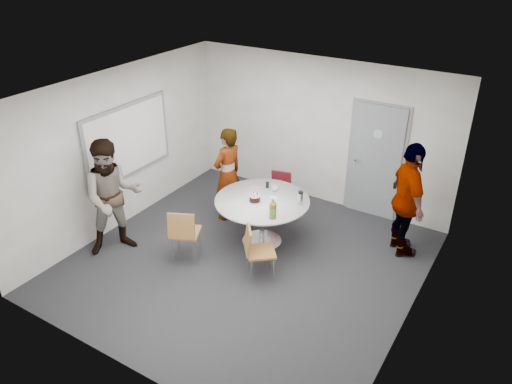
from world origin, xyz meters
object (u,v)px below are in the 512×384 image
Objects in this scene: person_left at (113,197)px; whiteboard at (128,141)px; chair_near_right at (255,248)px; chair_near_left at (184,231)px; door at (375,162)px; chair_far at (280,189)px; table at (263,206)px; person_right at (408,201)px; person_main at (228,174)px.

whiteboard is at bearing 65.06° from person_left.
chair_near_left is at bearing -117.30° from chair_near_right.
door is at bearing 32.66° from whiteboard.
person_left reaches higher than chair_far.
whiteboard reaches higher than chair_near_right.
table is at bearing -17.76° from person_left.
person_right is (4.41, 1.35, -0.51)m from whiteboard.
person_main is at bearing 30.01° from whiteboard.
table is at bearing 78.42° from person_main.
chair_far is at bearing 1.87° from person_left.
person_main reaches higher than chair_near_right.
door is at bearing 57.88° from table.
person_right reaches higher than person_main.
person_left is 1.01× the size of person_right.
chair_far is at bearing 52.28° from person_right.
chair_near_left is (-1.93, -2.93, -0.48)m from door.
person_left is at bearing 84.75° from person_right.
person_left reaches higher than person_main.
table is 1.32m from chair_near_left.
door reaches higher than table.
person_left reaches higher than chair_near_right.
chair_near_right is at bearing 101.45° from person_right.
table is 1.91× the size of chair_far.
person_main is (1.44, 0.83, -0.61)m from whiteboard.
table reaches higher than chair_near_left.
chair_near_right is 0.45× the size of person_right.
chair_far is at bearing 142.13° from person_main.
whiteboard is 1.77m from person_main.
chair_near_right is at bearing -106.39° from door.
chair_near_right is at bearing 95.57° from chair_far.
chair_near_right is 1.06× the size of chair_far.
person_right is (2.78, 2.00, 0.38)m from chair_near_left.
door is 1.26× the size of person_main.
person_main is (-2.12, -1.45, -0.18)m from door.
chair_near_right is at bearing -13.58° from chair_near_left.
person_right is at bearing 10.61° from chair_near_left.
person_main is 0.90× the size of person_right.
whiteboard reaches higher than person_main.
chair_near_left reaches higher than chair_far.
person_right is (0.85, -0.93, -0.09)m from door.
door reaches higher than person_right.
person_main reaches higher than chair_near_left.
person_main is 2.00m from person_left.
table is (-1.17, -1.86, -0.34)m from door.
chair_near_left is 1.22m from person_left.
door is 4.43m from person_left.
whiteboard reaches higher than chair_far.
person_main is at bearing 64.30° from person_right.
chair_near_left is 0.48× the size of person_left.
chair_far is 0.42× the size of person_right.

